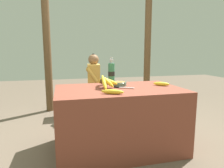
# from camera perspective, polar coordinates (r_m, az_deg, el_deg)

# --- Properties ---
(ground_plane) EXTENTS (12.00, 12.00, 0.00)m
(ground_plane) POSITION_cam_1_polar(r_m,az_deg,el_deg) (2.40, 1.92, -17.71)
(ground_plane) COLOR brown
(market_counter) EXTENTS (1.35, 0.83, 0.69)m
(market_counter) POSITION_cam_1_polar(r_m,az_deg,el_deg) (2.26, 1.97, -9.85)
(market_counter) COLOR brown
(market_counter) RESTS_ON ground_plane
(banana_bunch_ripe) EXTENTS (0.21, 0.36, 0.16)m
(banana_bunch_ripe) POSITION_cam_1_polar(r_m,az_deg,el_deg) (2.16, -1.94, 0.76)
(banana_bunch_ripe) COLOR #4C381E
(banana_bunch_ripe) RESTS_ON market_counter
(serving_bowl) EXTENTS (0.17, 0.17, 0.05)m
(serving_bowl) POSITION_cam_1_polar(r_m,az_deg,el_deg) (2.32, 2.02, 0.16)
(serving_bowl) COLOR #4C6B5B
(serving_bowl) RESTS_ON market_counter
(water_bottle) EXTENTS (0.08, 0.08, 0.33)m
(water_bottle) POSITION_cam_1_polar(r_m,az_deg,el_deg) (2.43, -0.18, 3.14)
(water_bottle) COLOR #337556
(water_bottle) RESTS_ON market_counter
(loose_banana_front) EXTENTS (0.21, 0.14, 0.05)m
(loose_banana_front) POSITION_cam_1_polar(r_m,az_deg,el_deg) (1.86, 0.13, -2.23)
(loose_banana_front) COLOR yellow
(loose_banana_front) RESTS_ON market_counter
(loose_banana_side) EXTENTS (0.17, 0.15, 0.05)m
(loose_banana_side) POSITION_cam_1_polar(r_m,az_deg,el_deg) (2.38, 13.91, 0.04)
(loose_banana_side) COLOR yellow
(loose_banana_side) RESTS_ON market_counter
(knife) EXTENTS (0.20, 0.13, 0.02)m
(knife) POSITION_cam_1_polar(r_m,az_deg,el_deg) (2.16, 2.68, -0.95)
(knife) COLOR #BCBCC1
(knife) RESTS_ON market_counter
(wooden_bench) EXTENTS (1.57, 0.32, 0.40)m
(wooden_bench) POSITION_cam_1_polar(r_m,az_deg,el_deg) (3.50, -1.84, -3.05)
(wooden_bench) COLOR #4C3823
(wooden_bench) RESTS_ON ground_plane
(seated_vendor) EXTENTS (0.43, 0.41, 1.05)m
(seated_vendor) POSITION_cam_1_polar(r_m,az_deg,el_deg) (3.38, -6.01, 0.97)
(seated_vendor) COLOR #473828
(seated_vendor) RESTS_ON ground_plane
(banana_bunch_green) EXTENTS (0.21, 0.31, 0.16)m
(banana_bunch_green) POSITION_cam_1_polar(r_m,az_deg,el_deg) (3.60, 5.44, -0.55)
(banana_bunch_green) COLOR #4C381E
(banana_bunch_green) RESTS_ON wooden_bench
(support_post_near) EXTENTS (0.13, 0.13, 2.25)m
(support_post_near) POSITION_cam_1_polar(r_m,az_deg,el_deg) (3.78, -18.01, 9.40)
(support_post_near) COLOR brown
(support_post_near) RESTS_ON ground_plane
(support_post_far) EXTENTS (0.13, 0.13, 2.25)m
(support_post_far) POSITION_cam_1_polar(r_m,az_deg,el_deg) (4.14, 10.11, 9.66)
(support_post_far) COLOR brown
(support_post_far) RESTS_ON ground_plane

